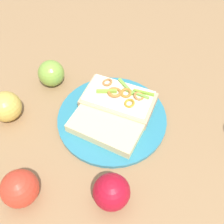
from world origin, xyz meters
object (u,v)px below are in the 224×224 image
plate (112,118)px  bread_slice_side (105,128)px  apple_3 (112,192)px  apple_4 (20,188)px  apple_0 (6,107)px  sandwich (119,100)px  apple_1 (51,73)px

plate → bread_slice_side: 0.05m
apple_3 → bread_slice_side: bearing=37.6°
apple_4 → apple_3: bearing=-60.0°
apple_0 → apple_4: bearing=-128.1°
plate → sandwich: bearing=9.4°
bread_slice_side → apple_4: (-0.22, 0.06, 0.02)m
sandwich → apple_0: size_ratio=2.55×
sandwich → bread_slice_side: size_ratio=1.16×
sandwich → apple_0: 0.27m
apple_3 → apple_4: 0.18m
bread_slice_side → apple_3: size_ratio=2.22×
plate → bread_slice_side: bread_slice_side is taller
apple_3 → apple_4: size_ratio=0.98×
bread_slice_side → apple_0: size_ratio=2.21×
plate → apple_3: apple_3 is taller
apple_0 → apple_4: (-0.13, -0.17, 0.00)m
apple_0 → apple_3: same height
bread_slice_side → plate: bearing=94.7°
apple_1 → plate: bearing=-95.7°
sandwich → apple_3: bearing=-72.0°
plate → apple_1: apple_1 is taller
bread_slice_side → apple_0: (-0.08, 0.23, 0.02)m
plate → apple_4: (-0.26, 0.05, 0.03)m
apple_1 → apple_0: bearing=172.9°
bread_slice_side → apple_4: apple_4 is taller
apple_3 → sandwich: bearing=28.0°
apple_0 → apple_1: (0.15, -0.02, -0.00)m
bread_slice_side → apple_3: apple_3 is taller
sandwich → bread_slice_side: (-0.08, -0.01, -0.01)m
plate → apple_4: bearing=169.2°
apple_0 → bread_slice_side: bearing=-69.8°
sandwich → apple_4: (-0.30, 0.04, 0.01)m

